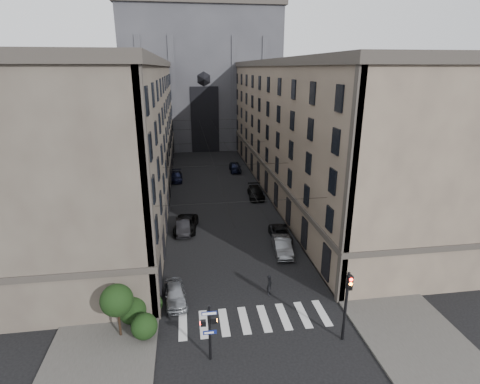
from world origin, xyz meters
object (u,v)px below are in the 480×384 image
car_left_near (175,294)px  car_right_near (282,246)px  car_right_midnear (280,234)px  car_right_midfar (256,192)px  pedestrian_signal_left (209,329)px  car_left_midfar (186,224)px  pedestrian (269,285)px  car_left_midnear (183,227)px  gothic_tower (201,67)px  car_right_far (235,167)px  car_left_far (176,177)px  traffic_light_right (347,299)px

car_left_near → car_right_near: 12.49m
car_right_midnear → car_right_midfar: (-0.07, 13.97, 0.12)m
car_right_midnear → pedestrian_signal_left: bearing=-113.3°
pedestrian_signal_left → car_left_midfar: 20.53m
pedestrian → car_left_midnear: bearing=50.0°
gothic_tower → car_right_midfar: gothic_tower is taller
car_right_midnear → car_right_near: bearing=-96.1°
car_right_midnear → car_right_far: car_right_far is taller
car_right_near → gothic_tower: bearing=100.0°
car_left_far → car_right_midfar: size_ratio=0.94×
traffic_light_right → car_right_near: (-0.92, 12.95, -2.52)m
car_right_midnear → car_right_far: size_ratio=0.96×
car_left_far → car_right_near: bearing=-68.4°
car_left_midfar → car_right_midnear: size_ratio=1.15×
car_left_near → car_right_far: car_right_far is taller
traffic_light_right → car_left_midfar: 22.70m
car_left_far → car_right_midnear: bearing=-64.7°
gothic_tower → car_left_near: bearing=-95.0°
car_left_far → car_right_near: car_right_near is taller
car_right_far → car_right_near: bearing=-87.8°
pedestrian_signal_left → car_left_far: (-2.69, 40.69, -1.61)m
car_left_midfar → car_right_midnear: bearing=-13.6°
car_left_far → car_left_near: bearing=-89.5°
car_left_midfar → car_right_near: bearing=-29.1°
car_left_midnear → car_left_far: car_left_midnear is taller
car_left_midfar → pedestrian: bearing=-57.0°
car_right_far → pedestrian: bearing=-92.3°
car_left_midnear → gothic_tower: bearing=83.3°
car_left_far → car_right_midfar: bearing=-41.9°
car_left_midfar → car_left_far: bearing=101.5°
traffic_light_right → car_left_near: bearing=151.6°
car_right_far → pedestrian: (-2.39, -38.52, 0.07)m
car_right_midnear → car_right_midfar: car_right_midfar is taller
pedestrian_signal_left → car_right_midnear: size_ratio=0.86×
traffic_light_right → car_left_midnear: 22.33m
car_left_midnear → pedestrian: size_ratio=2.47×
gothic_tower → car_right_near: gothic_tower is taller
traffic_light_right → car_right_midfar: (-0.38, 30.07, -2.53)m
car_right_near → car_right_far: car_right_far is taller
car_right_midfar → car_right_far: size_ratio=1.09×
car_left_near → car_right_midnear: car_left_near is taller
car_right_far → pedestrian: pedestrian is taller
pedestrian_signal_left → car_right_far: pedestrian_signal_left is taller
pedestrian → car_left_near: bearing=111.7°
car_left_near → car_right_near: (10.49, 6.79, 0.05)m
traffic_light_right → car_left_far: (-11.80, 40.27, -2.57)m
car_right_near → car_right_midfar: size_ratio=0.89×
car_right_near → pedestrian: pedestrian is taller
car_left_near → pedestrian: bearing=-6.1°
traffic_light_right → car_left_near: 13.22m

